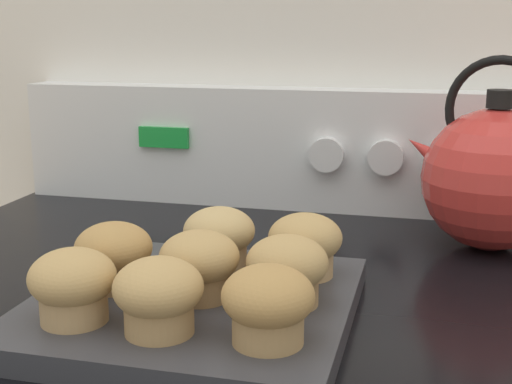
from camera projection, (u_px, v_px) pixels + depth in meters
control_panel at (292, 148)px, 0.99m from camera, size 0.77×0.07×0.17m
muffin_pan at (198, 308)px, 0.62m from camera, size 0.27×0.27×0.02m
muffin_r0_c0 at (73, 285)px, 0.56m from camera, size 0.07×0.07×0.06m
muffin_r0_c1 at (164, 295)px, 0.53m from camera, size 0.07×0.07×0.06m
muffin_r0_c2 at (268, 304)px, 0.52m from camera, size 0.07×0.07×0.06m
muffin_r1_c0 at (114, 254)px, 0.63m from camera, size 0.07×0.07×0.06m
muffin_r1_c1 at (199, 264)px, 0.61m from camera, size 0.07×0.07×0.06m
muffin_r1_c2 at (287, 269)px, 0.59m from camera, size 0.07×0.07×0.06m
muffin_r2_c1 at (223, 237)px, 0.68m from camera, size 0.07×0.07×0.06m
muffin_r2_c2 at (305, 244)px, 0.66m from camera, size 0.07×0.07×0.06m
tea_kettle at (493, 176)px, 0.80m from camera, size 0.19×0.16×0.22m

